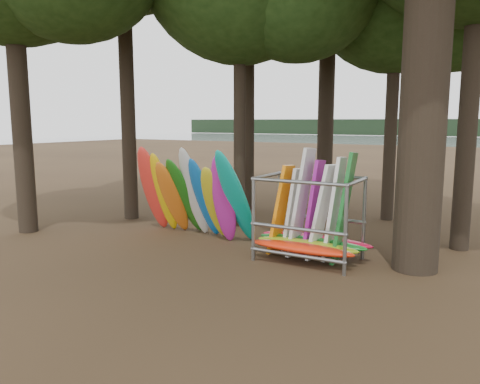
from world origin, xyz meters
The scene contains 4 objects.
ground centered at (0.00, 0.00, 0.00)m, with size 120.00×120.00×0.00m, color #47331E.
lake centered at (0.00, 60.00, 0.00)m, with size 160.00×160.00×0.00m, color gray.
kayak_row centered at (-1.98, 0.86, 1.27)m, with size 4.02×2.16×2.90m.
storage_rack centered at (1.89, 0.47, 0.99)m, with size 3.04×1.51×2.84m.
Camera 1 is at (6.15, -10.32, 3.47)m, focal length 35.00 mm.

